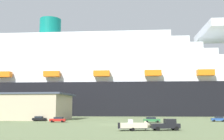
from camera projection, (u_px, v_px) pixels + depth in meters
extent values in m
plane|color=#66754C|center=(114.00, 119.00, 97.50)|extent=(600.00, 600.00, 0.00)
cube|color=black|center=(105.00, 100.00, 147.79)|extent=(216.44, 36.29, 16.94)
cube|color=white|center=(105.00, 82.00, 149.20)|extent=(190.48, 33.30, 3.37)
cube|color=white|center=(98.00, 76.00, 149.98)|extent=(179.12, 32.68, 3.37)
cube|color=white|center=(90.00, 70.00, 150.76)|extent=(168.43, 31.81, 3.37)
cube|color=white|center=(83.00, 64.00, 151.54)|extent=(157.80, 31.04, 3.37)
cube|color=white|center=(75.00, 58.00, 152.33)|extent=(151.12, 30.68, 3.37)
cube|color=white|center=(68.00, 53.00, 153.11)|extent=(145.38, 29.87, 3.37)
cube|color=white|center=(61.00, 47.00, 153.89)|extent=(140.90, 29.41, 3.37)
cube|color=white|center=(54.00, 42.00, 154.67)|extent=(131.13, 28.63, 3.37)
cube|color=white|center=(221.00, 32.00, 148.24)|extent=(22.00, 37.65, 4.00)
cylinder|color=#0C7266|center=(50.00, 29.00, 155.87)|extent=(12.38, 12.38, 11.64)
cube|color=orange|center=(3.00, 74.00, 135.73)|extent=(8.03, 3.28, 2.80)
cube|color=orange|center=(52.00, 74.00, 133.89)|extent=(8.03, 3.28, 2.80)
cube|color=orange|center=(102.00, 74.00, 132.05)|extent=(8.03, 3.28, 2.80)
cube|color=orange|center=(153.00, 73.00, 130.21)|extent=(8.03, 3.28, 2.80)
cube|color=orange|center=(206.00, 73.00, 128.37)|extent=(8.03, 3.28, 2.80)
cube|color=black|center=(165.00, 126.00, 51.83)|extent=(5.90, 3.19, 0.90)
cube|color=black|center=(170.00, 121.00, 52.09)|extent=(2.37, 2.24, 0.90)
cube|color=#26333F|center=(173.00, 122.00, 52.17)|extent=(0.47, 1.66, 0.63)
cylinder|color=black|center=(173.00, 128.00, 53.02)|extent=(0.84, 0.45, 0.80)
cylinder|color=black|center=(177.00, 129.00, 51.05)|extent=(0.84, 0.45, 0.80)
cylinder|color=black|center=(155.00, 128.00, 52.50)|extent=(0.84, 0.45, 0.80)
cylinder|color=black|center=(158.00, 129.00, 50.54)|extent=(0.84, 0.45, 0.80)
cube|color=#595960|center=(133.00, 128.00, 50.91)|extent=(5.90, 2.98, 0.16)
cube|color=#595960|center=(150.00, 128.00, 51.37)|extent=(1.83, 0.53, 0.10)
cylinder|color=black|center=(131.00, 129.00, 51.82)|extent=(0.67, 0.36, 0.64)
cylinder|color=black|center=(133.00, 129.00, 49.89)|extent=(0.67, 0.36, 0.64)
cube|color=beige|center=(133.00, 125.00, 50.98)|extent=(5.44, 3.06, 0.90)
cone|color=beige|center=(148.00, 125.00, 51.39)|extent=(1.56, 2.00, 1.78)
cube|color=silver|center=(130.00, 121.00, 51.02)|extent=(1.00, 1.15, 0.70)
cube|color=black|center=(119.00, 126.00, 50.60)|extent=(0.46, 0.57, 1.10)
cube|color=#2D723F|center=(152.00, 120.00, 78.06)|extent=(4.94, 2.46, 0.70)
cube|color=#1E232D|center=(151.00, 118.00, 78.14)|extent=(2.84, 2.02, 0.55)
cylinder|color=black|center=(156.00, 121.00, 79.01)|extent=(0.68, 0.30, 0.66)
cylinder|color=black|center=(158.00, 122.00, 77.12)|extent=(0.68, 0.30, 0.66)
cylinder|color=black|center=(146.00, 121.00, 78.90)|extent=(0.68, 0.30, 0.66)
cylinder|color=black|center=(147.00, 122.00, 77.01)|extent=(0.68, 0.30, 0.66)
cube|color=red|center=(58.00, 120.00, 79.45)|extent=(4.73, 1.91, 0.70)
cube|color=#1E232D|center=(59.00, 118.00, 79.52)|extent=(2.66, 1.69, 0.55)
cylinder|color=black|center=(52.00, 121.00, 78.60)|extent=(0.66, 0.23, 0.66)
cylinder|color=black|center=(54.00, 121.00, 80.41)|extent=(0.66, 0.23, 0.66)
cylinder|color=black|center=(62.00, 121.00, 78.38)|extent=(0.66, 0.23, 0.66)
cylinder|color=black|center=(64.00, 121.00, 80.20)|extent=(0.66, 0.23, 0.66)
cube|color=#264C99|center=(218.00, 119.00, 83.13)|extent=(4.41, 2.35, 0.70)
cube|color=#1E232D|center=(219.00, 117.00, 83.18)|extent=(2.53, 1.97, 0.55)
cylinder|color=black|center=(214.00, 121.00, 82.40)|extent=(0.68, 0.29, 0.66)
cylinder|color=black|center=(213.00, 120.00, 84.28)|extent=(0.68, 0.29, 0.66)
cylinder|color=black|center=(224.00, 121.00, 81.89)|extent=(0.68, 0.29, 0.66)
cylinder|color=black|center=(222.00, 120.00, 83.77)|extent=(0.68, 0.29, 0.66)
cube|color=black|center=(40.00, 119.00, 86.07)|extent=(4.55, 2.27, 0.70)
cube|color=#1E232D|center=(39.00, 117.00, 86.16)|extent=(2.61, 1.90, 0.55)
cylinder|color=black|center=(45.00, 120.00, 86.96)|extent=(0.68, 0.28, 0.66)
cylinder|color=black|center=(43.00, 120.00, 85.12)|extent=(0.68, 0.28, 0.66)
cylinder|color=black|center=(36.00, 120.00, 86.93)|extent=(0.68, 0.28, 0.66)
cylinder|color=black|center=(34.00, 120.00, 85.09)|extent=(0.68, 0.28, 0.66)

